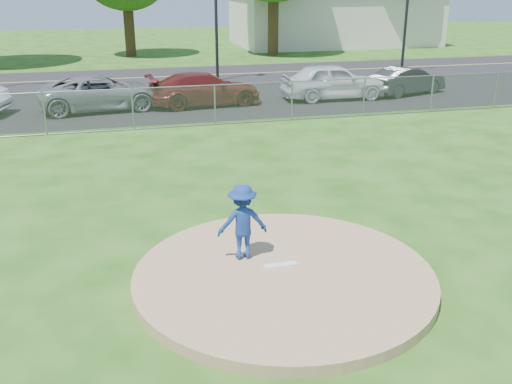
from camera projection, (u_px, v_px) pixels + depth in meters
The scene contains 14 objects.
ground at pixel (197, 140), 19.37m from camera, with size 120.00×120.00×0.00m, color #1F4C10.
pitchers_mound at pixel (284, 276), 10.26m from camera, with size 5.40×5.40×0.20m, color #A27E58.
pitching_rubber at pixel (281, 265), 10.40m from camera, with size 0.60×0.15×0.04m, color white.
chain_link_fence at pixel (188, 107), 20.92m from camera, with size 40.00×0.06×1.50m, color gray.
parking_lot at pixel (174, 103), 25.27m from camera, with size 50.00×8.00×0.01m, color black.
street at pixel (159, 77), 32.07m from camera, with size 60.00×7.00×0.01m, color black.
commercial_building at pixel (333, 18), 47.77m from camera, with size 16.40×9.40×4.30m.
traffic_signal_right at pixel (410, 13), 32.42m from camera, with size 1.28×0.20×5.60m.
pitcher at pixel (242, 222), 10.50m from camera, with size 0.93×0.54×1.45m, color navy.
traffic_cone at pixel (54, 108), 22.54m from camera, with size 0.36×0.36×0.70m, color #E0510B.
parked_car_gray at pixel (101, 93), 23.63m from camera, with size 2.36×5.11×1.42m, color gray.
parked_car_darkred at pixel (205, 89), 24.50m from camera, with size 1.98×4.86×1.41m, color #5B1716.
parked_car_pearl at pixel (333, 81), 25.80m from camera, with size 1.89×4.71×1.60m, color silver.
parked_car_charcoal at pixel (407, 80), 26.97m from camera, with size 1.37×3.92×1.29m, color #28282B.
Camera 1 is at (-2.75, -8.67, 5.10)m, focal length 40.00 mm.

